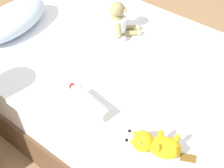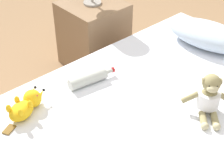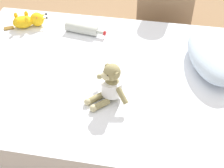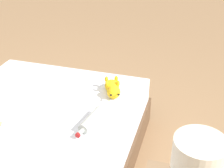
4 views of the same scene
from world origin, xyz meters
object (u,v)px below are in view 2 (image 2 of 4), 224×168
Objects in this scene: glass_bottle at (89,79)px; pillow at (208,35)px; bed at (162,128)px; plush_yellow_creature at (26,105)px; nightstand at (94,35)px; plush_monkey at (209,98)px.

pillow is at bearing 77.15° from glass_bottle.
glass_bottle is (-0.20, -0.89, -0.05)m from pillow.
pillow is 0.91m from glass_bottle.
bed is 6.34× the size of glass_bottle.
nightstand is (-0.63, 0.98, -0.20)m from plush_yellow_creature.
plush_monkey reaches higher than nightstand.
glass_bottle is at bearing -151.73° from bed.
glass_bottle is at bearing -40.76° from nightstand.
bed is at bearing -17.90° from nightstand.
plush_monkey is 1.32m from nightstand.
nightstand is at bearing 162.10° from bed.
bed is 0.39m from plush_monkey.
pillow is (-0.21, 0.67, 0.30)m from bed.
nightstand reaches higher than plush_yellow_creature.
bed is 0.76m from pillow.
bed is 3.10× the size of pillow.
glass_bottle reaches higher than bed.
bed is 7.59× the size of plush_monkey.
pillow is at bearing 80.16° from plush_yellow_creature.
plush_yellow_creature is at bearing -56.97° from nightstand.
glass_bottle is (-0.62, -0.32, -0.06)m from plush_monkey.
pillow is 0.71m from plush_monkey.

